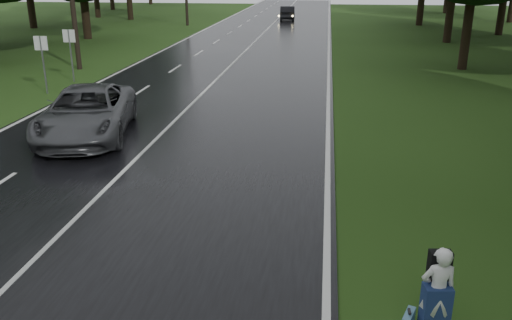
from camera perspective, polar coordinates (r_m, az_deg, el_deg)
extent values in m
plane|color=#244213|center=(12.60, -20.05, -7.45)|extent=(160.00, 160.00, 0.00)
cube|color=black|center=(30.86, -3.21, 9.56)|extent=(12.00, 140.00, 0.04)
cube|color=silver|center=(30.85, -3.21, 9.61)|extent=(0.12, 140.00, 0.01)
imported|color=#444548|center=(19.18, -17.64, 4.87)|extent=(3.98, 6.42, 1.66)
imported|color=black|center=(61.55, 3.36, 15.41)|extent=(1.92, 4.61, 1.48)
imported|color=silver|center=(9.03, 18.84, -13.13)|extent=(0.60, 0.44, 1.53)
cube|color=navy|center=(9.21, 18.60, -14.90)|extent=(0.47, 0.34, 0.86)
cube|color=black|center=(9.05, 19.02, -10.57)|extent=(0.37, 0.23, 0.49)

